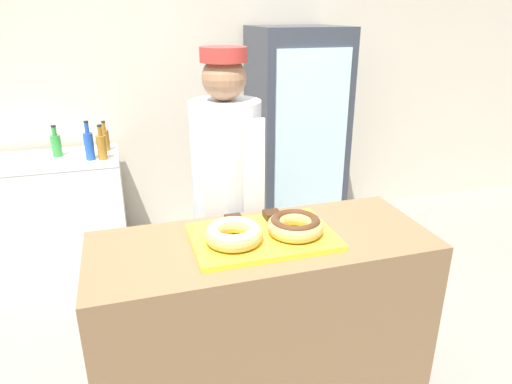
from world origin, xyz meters
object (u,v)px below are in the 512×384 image
Objects in this scene: baker_person at (227,200)px; bottle_blue at (89,145)px; chest_freezer at (59,212)px; donut_chocolate_glaze at (295,225)px; bottle_amber at (105,139)px; bottle_amber_b at (102,146)px; brownie_back_right at (272,215)px; bottle_green at (56,144)px; brownie_back_left at (234,220)px; serving_tray at (263,237)px; beverage_fridge at (296,137)px; donut_light_glaze at (234,233)px.

bottle_blue is (-0.73, 1.11, 0.06)m from baker_person.
baker_person is 1.77× the size of chest_freezer.
donut_chocolate_glaze is 2.05m from bottle_amber.
baker_person is 1.27m from bottle_amber_b.
chest_freezer is 0.64m from bottle_amber_b.
bottle_blue is at bearing -19.42° from chest_freezer.
bottle_green is at bearing 123.04° from brownie_back_right.
brownie_back_left is at bearing -66.09° from bottle_blue.
bottle_blue is 0.28m from bottle_green.
baker_person reaches higher than bottle_amber_b.
bottle_green is (-0.90, 1.66, -0.03)m from brownie_back_left.
brownie_back_left is 0.18m from brownie_back_right.
bottle_amber_b is (-0.67, 1.64, 0.01)m from serving_tray.
beverage_fridge reaches higher than brownie_back_left.
beverage_fridge is (0.92, 1.60, -0.09)m from brownie_back_left.
donut_light_glaze is at bearing -100.64° from baker_person.
beverage_fridge is (0.70, 1.78, -0.12)m from donut_chocolate_glaze.
bottle_amber is (-0.56, 1.72, -0.03)m from brownie_back_left.
bottle_blue is (0.28, -0.10, 0.52)m from chest_freezer.
bottle_green is (-1.82, 0.06, 0.06)m from beverage_fridge.
brownie_back_right is at bearing -73.69° from baker_person.
brownie_back_left is at bearing -119.95° from beverage_fridge.
bottle_green reaches higher than bottle_amber.
bottle_amber reaches higher than donut_light_glaze.
chest_freezer is 4.10× the size of bottle_green.
baker_person is at bearing 105.67° from donut_chocolate_glaze.
bottle_blue reaches higher than brownie_back_left.
donut_chocolate_glaze is 0.14× the size of beverage_fridge.
donut_chocolate_glaze is 3.34× the size of brownie_back_right.
serving_tray is at bearing -58.25° from brownie_back_left.
bottle_amber is at bearing 109.36° from serving_tray.
bottle_green reaches higher than donut_light_glaze.
bottle_blue is 1.24× the size of bottle_amber.
bottle_blue is (-1.59, -0.09, 0.08)m from beverage_fridge.
donut_light_glaze is 0.96× the size of bottle_amber_b.
chest_freezer is at bearing 179.80° from beverage_fridge.
serving_tray is at bearing -59.33° from chest_freezer.
beverage_fridge is at bearing 64.52° from serving_tray.
baker_person is 5.95× the size of bottle_blue.
beverage_fridge is 1.49m from bottle_amber.
brownie_back_right is at bearing -114.88° from beverage_fridge.
bottle_green is at bearing 118.73° from serving_tray.
bottle_amber_b is at bearing 112.42° from serving_tray.
bottle_amber_b is at bearing 107.97° from donut_light_glaze.
beverage_fridge is at bearing 65.12° from brownie_back_right.
baker_person is (-0.16, 0.57, -0.10)m from donut_chocolate_glaze.
baker_person is at bearing -52.65° from bottle_green.
baker_person is 1.59m from bottle_green.
bottle_amber_b is at bearing -95.06° from bottle_amber.
brownie_back_left is (-0.09, 0.15, 0.03)m from serving_tray.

